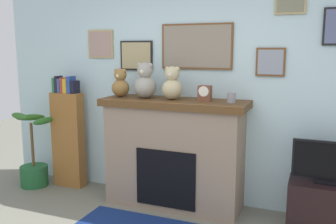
% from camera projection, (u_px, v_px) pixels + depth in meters
% --- Properties ---
extents(back_wall, '(5.20, 0.15, 2.60)m').
position_uv_depth(back_wall, '(196.00, 89.00, 4.26)').
color(back_wall, silver).
rests_on(back_wall, ground_plane).
extents(fireplace, '(1.62, 0.58, 1.22)m').
position_uv_depth(fireplace, '(174.00, 153.00, 4.14)').
color(fireplace, gray).
rests_on(fireplace, ground_plane).
extents(bookshelf, '(0.41, 0.16, 1.43)m').
position_uv_depth(bookshelf, '(68.00, 135.00, 4.74)').
color(bookshelf, brown).
rests_on(bookshelf, ground_plane).
extents(potted_plant, '(0.59, 0.56, 0.99)m').
position_uv_depth(potted_plant, '(34.00, 163.00, 4.79)').
color(potted_plant, '#1E592D').
rests_on(potted_plant, ground_plane).
extents(tv_stand, '(0.66, 0.40, 0.49)m').
position_uv_depth(tv_stand, '(323.00, 207.00, 3.59)').
color(tv_stand, black).
rests_on(tv_stand, ground_plane).
extents(television, '(0.63, 0.14, 0.41)m').
position_uv_depth(television, '(327.00, 163.00, 3.51)').
color(television, black).
rests_on(television, tv_stand).
extents(candle_jar, '(0.09, 0.09, 0.11)m').
position_uv_depth(candle_jar, '(231.00, 98.00, 3.78)').
color(candle_jar, gray).
rests_on(candle_jar, fireplace).
extents(mantel_clock, '(0.13, 0.10, 0.17)m').
position_uv_depth(mantel_clock, '(205.00, 93.00, 3.88)').
color(mantel_clock, brown).
rests_on(mantel_clock, fireplace).
extents(teddy_bear_cream, '(0.20, 0.20, 0.33)m').
position_uv_depth(teddy_bear_cream, '(120.00, 84.00, 4.24)').
color(teddy_bear_cream, olive).
rests_on(teddy_bear_cream, fireplace).
extents(teddy_bear_brown, '(0.25, 0.25, 0.40)m').
position_uv_depth(teddy_bear_brown, '(145.00, 82.00, 4.12)').
color(teddy_bear_brown, gray).
rests_on(teddy_bear_brown, fireplace).
extents(teddy_bear_grey, '(0.23, 0.23, 0.36)m').
position_uv_depth(teddy_bear_grey, '(172.00, 85.00, 4.00)').
color(teddy_bear_grey, '#BEB186').
rests_on(teddy_bear_grey, fireplace).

